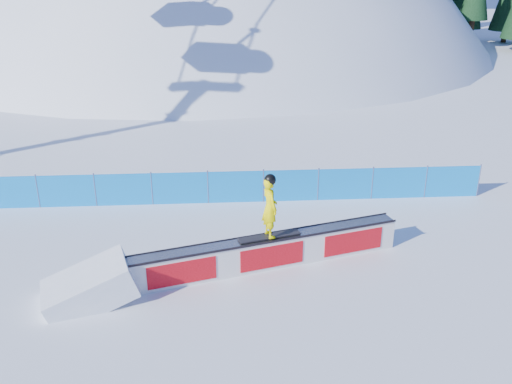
{
  "coord_description": "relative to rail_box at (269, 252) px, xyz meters",
  "views": [
    {
      "loc": [
        1.49,
        -14.52,
        8.38
      ],
      "look_at": [
        2.54,
        1.65,
        1.58
      ],
      "focal_mm": 40.0,
      "sensor_mm": 36.0,
      "label": 1
    }
  ],
  "objects": [
    {
      "name": "ground",
      "position": [
        -2.79,
        0.18,
        -0.47
      ],
      "size": [
        160.0,
        160.0,
        0.0
      ],
      "primitive_type": "plane",
      "color": "white",
      "rests_on": "ground"
    },
    {
      "name": "snow_ramp",
      "position": [
        -4.8,
        -1.4,
        -0.47
      ],
      "size": [
        2.75,
        2.13,
        1.51
      ],
      "primitive_type": null,
      "rotation": [
        0.0,
        -0.31,
        0.28
      ],
      "color": "white",
      "rests_on": "ground"
    },
    {
      "name": "snowboarder",
      "position": [
        0.01,
        0.0,
        1.42
      ],
      "size": [
        1.84,
        0.82,
        1.9
      ],
      "rotation": [
        0.0,
        0.0,
        1.9
      ],
      "color": "black",
      "rests_on": "rail_box"
    },
    {
      "name": "rail_box",
      "position": [
        0.0,
        0.0,
        0.0
      ],
      "size": [
        7.84,
        2.78,
        0.96
      ],
      "rotation": [
        0.0,
        0.0,
        0.28
      ],
      "color": "silver",
      "rests_on": "ground"
    },
    {
      "name": "snow_hill",
      "position": [
        -2.79,
        42.18,
        -18.47
      ],
      "size": [
        64.0,
        64.0,
        64.0
      ],
      "color": "white",
      "rests_on": "ground"
    },
    {
      "name": "safety_fence",
      "position": [
        -2.79,
        4.68,
        0.13
      ],
      "size": [
        22.05,
        0.05,
        1.3
      ],
      "color": "#077DD9",
      "rests_on": "ground"
    }
  ]
}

